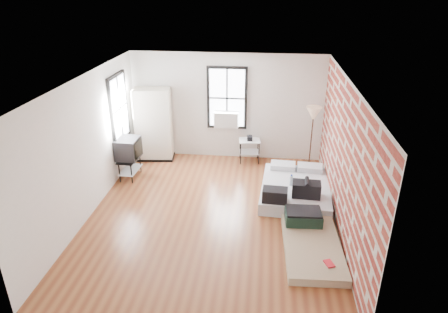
# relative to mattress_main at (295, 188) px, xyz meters

# --- Properties ---
(ground) EXTENTS (6.00, 6.00, 0.00)m
(ground) POSITION_rel_mattress_main_xyz_m (-1.74, -0.99, -0.18)
(ground) COLOR brown
(ground) RESTS_ON ground
(room_shell) EXTENTS (5.02, 6.02, 2.80)m
(room_shell) POSITION_rel_mattress_main_xyz_m (-1.51, -0.63, 1.56)
(room_shell) COLOR silver
(room_shell) RESTS_ON ground
(mattress_main) EXTENTS (1.61, 2.11, 0.65)m
(mattress_main) POSITION_rel_mattress_main_xyz_m (0.00, 0.00, 0.00)
(mattress_main) COLOR silver
(mattress_main) RESTS_ON ground
(mattress_bare) EXTENTS (1.07, 1.92, 0.41)m
(mattress_bare) POSITION_rel_mattress_main_xyz_m (0.18, -1.81, -0.06)
(mattress_bare) COLOR tan
(mattress_bare) RESTS_ON ground
(wardrobe) EXTENTS (1.02, 0.65, 1.92)m
(wardrobe) POSITION_rel_mattress_main_xyz_m (-3.65, 1.66, 0.78)
(wardrobe) COLOR black
(wardrobe) RESTS_ON ground
(side_table) EXTENTS (0.59, 0.49, 0.72)m
(side_table) POSITION_rel_mattress_main_xyz_m (-1.12, 1.73, 0.31)
(side_table) COLOR black
(side_table) RESTS_ON ground
(floor_lamp) EXTENTS (0.36, 0.36, 1.68)m
(floor_lamp) POSITION_rel_mattress_main_xyz_m (0.41, 1.30, 1.27)
(floor_lamp) COLOR black
(floor_lamp) RESTS_ON ground
(tv_stand) EXTENTS (0.54, 0.74, 1.02)m
(tv_stand) POSITION_rel_mattress_main_xyz_m (-3.96, 0.48, 0.55)
(tv_stand) COLOR black
(tv_stand) RESTS_ON ground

